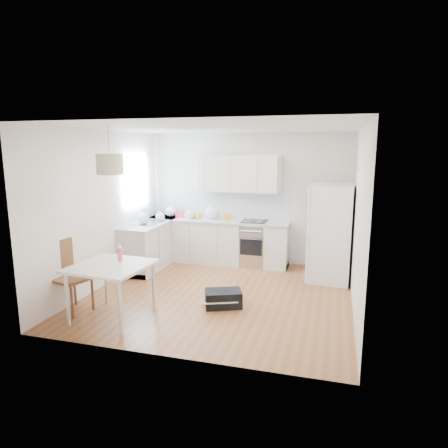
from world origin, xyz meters
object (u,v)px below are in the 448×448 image
Objects in this scene: gym_bag at (223,299)px; dining_chair at (72,277)px; dining_table at (111,271)px; refrigerator at (332,233)px.

dining_chair is at bearing 178.22° from gym_bag.
dining_table is at bearing 8.65° from dining_chair.
dining_chair is (-0.69, 0.06, -0.17)m from dining_table.
dining_chair is at bearing -140.11° from refrigerator.
refrigerator is 1.63× the size of dining_table.
gym_bag is at bearing 33.76° from dining_chair.
gym_bag is (2.09, 0.78, -0.40)m from dining_chair.
dining_table is (-2.94, -2.61, -0.18)m from refrigerator.
refrigerator is at bearing 48.42° from dining_chair.
refrigerator is at bearing 26.71° from gym_bag.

